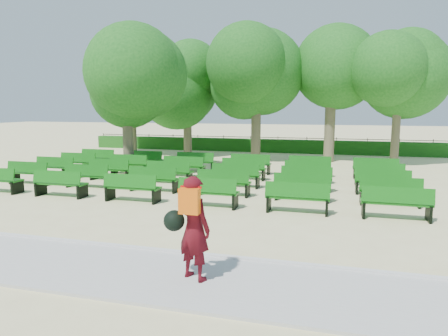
# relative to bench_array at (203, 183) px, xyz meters

# --- Properties ---
(ground) EXTENTS (120.00, 120.00, 0.00)m
(ground) POSITION_rel_bench_array_xyz_m (0.31, -1.31, -0.10)
(ground) COLOR beige
(paving) EXTENTS (30.00, 2.20, 0.06)m
(paving) POSITION_rel_bench_array_xyz_m (0.31, -8.71, -0.07)
(paving) COLOR #B6B6B1
(paving) RESTS_ON ground
(curb) EXTENTS (30.00, 0.12, 0.10)m
(curb) POSITION_rel_bench_array_xyz_m (0.31, -7.56, -0.05)
(curb) COLOR silver
(curb) RESTS_ON ground
(hedge) EXTENTS (26.00, 0.70, 0.90)m
(hedge) POSITION_rel_bench_array_xyz_m (0.31, 12.69, 0.35)
(hedge) COLOR #1B5816
(hedge) RESTS_ON ground
(fence) EXTENTS (26.00, 0.10, 1.02)m
(fence) POSITION_rel_bench_array_xyz_m (0.31, 13.09, -0.10)
(fence) COLOR black
(fence) RESTS_ON ground
(tree_line) EXTENTS (21.80, 6.80, 7.04)m
(tree_line) POSITION_rel_bench_array_xyz_m (0.31, 8.69, -0.10)
(tree_line) COLOR #1F641C
(tree_line) RESTS_ON ground
(bench_array) EXTENTS (1.92, 0.72, 1.19)m
(bench_array) POSITION_rel_bench_array_xyz_m (0.00, 0.00, 0.00)
(bench_array) COLOR #116211
(bench_array) RESTS_ON ground
(tree_among) EXTENTS (4.52, 4.52, 6.13)m
(tree_among) POSITION_rel_bench_array_xyz_m (-4.28, 1.79, 3.98)
(tree_among) COLOR brown
(tree_among) RESTS_ON ground
(person) EXTENTS (0.95, 0.69, 1.89)m
(person) POSITION_rel_bench_array_xyz_m (2.70, -8.71, 0.94)
(person) COLOR #4C0A12
(person) RESTS_ON ground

